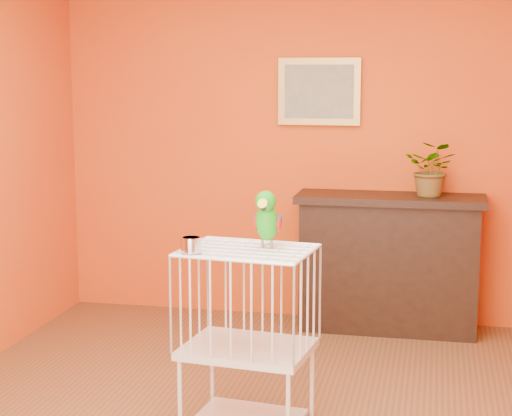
# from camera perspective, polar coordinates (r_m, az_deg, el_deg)

# --- Properties ---
(room_shell) EXTENTS (4.50, 4.50, 4.50)m
(room_shell) POSITION_cam_1_polar(r_m,az_deg,el_deg) (4.30, 0.17, 4.81)
(room_shell) COLOR #CA5213
(room_shell) RESTS_ON ground
(console_cabinet) EXTENTS (1.36, 0.49, 1.01)m
(console_cabinet) POSITION_cam_1_polar(r_m,az_deg,el_deg) (6.38, 8.82, -3.64)
(console_cabinet) COLOR black
(console_cabinet) RESTS_ON ground
(potted_plant) EXTENTS (0.46, 0.48, 0.31)m
(potted_plant) POSITION_cam_1_polar(r_m,az_deg,el_deg) (6.24, 11.67, 2.14)
(potted_plant) COLOR #26722D
(potted_plant) RESTS_ON console_cabinet
(framed_picture) EXTENTS (0.62, 0.04, 0.50)m
(framed_picture) POSITION_cam_1_polar(r_m,az_deg,el_deg) (6.48, 4.23, 7.75)
(framed_picture) COLOR #B68E41
(framed_picture) RESTS_ON room_shell
(birdcage) EXTENTS (0.70, 0.57, 1.00)m
(birdcage) POSITION_cam_1_polar(r_m,az_deg,el_deg) (4.52, -0.57, -8.75)
(birdcage) COLOR silver
(birdcage) RESTS_ON ground
(feed_cup) EXTENTS (0.11, 0.11, 0.07)m
(feed_cup) POSITION_cam_1_polar(r_m,az_deg,el_deg) (4.31, -4.34, -2.44)
(feed_cup) COLOR silver
(feed_cup) RESTS_ON birdcage
(parrot) EXTENTS (0.15, 0.27, 0.31)m
(parrot) POSITION_cam_1_polar(r_m,az_deg,el_deg) (4.40, 0.74, -0.70)
(parrot) COLOR #59544C
(parrot) RESTS_ON birdcage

